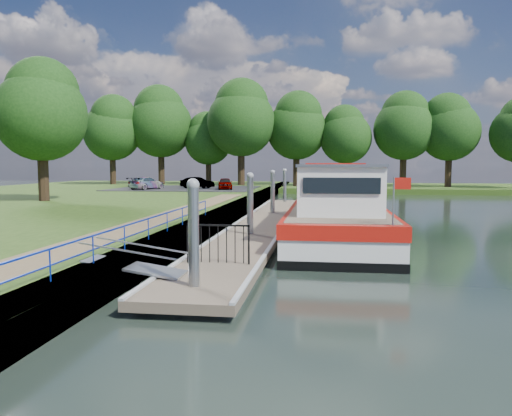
# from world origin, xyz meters

# --- Properties ---
(ground) EXTENTS (160.00, 160.00, 0.00)m
(ground) POSITION_xyz_m (0.00, 0.00, 0.00)
(ground) COLOR black
(ground) RESTS_ON ground
(bank_edge) EXTENTS (1.10, 90.00, 0.78)m
(bank_edge) POSITION_xyz_m (-2.55, 15.00, 0.39)
(bank_edge) COLOR #473D2D
(bank_edge) RESTS_ON ground
(far_bank) EXTENTS (60.00, 18.00, 0.60)m
(far_bank) POSITION_xyz_m (12.00, 52.00, 0.30)
(far_bank) COLOR #264012
(far_bank) RESTS_ON ground
(footpath) EXTENTS (1.60, 40.00, 0.05)m
(footpath) POSITION_xyz_m (-4.40, 8.00, 0.80)
(footpath) COLOR brown
(footpath) RESTS_ON riverbank
(carpark) EXTENTS (14.00, 12.00, 0.06)m
(carpark) POSITION_xyz_m (-11.00, 38.00, 0.81)
(carpark) COLOR black
(carpark) RESTS_ON riverbank
(blue_fence) EXTENTS (0.04, 18.04, 0.72)m
(blue_fence) POSITION_xyz_m (-2.75, 3.00, 1.31)
(blue_fence) COLOR #0C2DBF
(blue_fence) RESTS_ON riverbank
(pontoon) EXTENTS (2.50, 30.00, 0.56)m
(pontoon) POSITION_xyz_m (0.00, 13.00, 0.18)
(pontoon) COLOR brown
(pontoon) RESTS_ON ground
(mooring_piles) EXTENTS (0.30, 27.30, 3.55)m
(mooring_piles) POSITION_xyz_m (0.00, 13.00, 1.28)
(mooring_piles) COLOR gray
(mooring_piles) RESTS_ON ground
(gangway) EXTENTS (2.58, 1.00, 0.92)m
(gangway) POSITION_xyz_m (-1.85, 0.50, 0.63)
(gangway) COLOR #A5A8AD
(gangway) RESTS_ON ground
(gate_panel) EXTENTS (1.85, 0.05, 1.15)m
(gate_panel) POSITION_xyz_m (-0.00, 2.20, 1.15)
(gate_panel) COLOR black
(gate_panel) RESTS_ON ground
(barge) EXTENTS (4.36, 21.15, 4.78)m
(barge) POSITION_xyz_m (3.60, 13.76, 1.09)
(barge) COLOR black
(barge) RESTS_ON ground
(horizon_trees) EXTENTS (54.38, 10.03, 12.87)m
(horizon_trees) POSITION_xyz_m (-1.61, 48.68, 7.95)
(horizon_trees) COLOR #332316
(horizon_trees) RESTS_ON ground
(bank_tree_a) EXTENTS (6.12, 6.12, 9.72)m
(bank_tree_a) POSITION_xyz_m (-15.99, 20.08, 7.02)
(bank_tree_a) COLOR #332316
(bank_tree_a) RESTS_ON riverbank
(car_a) EXTENTS (2.00, 3.53, 1.13)m
(car_a) POSITION_xyz_m (-6.55, 35.83, 1.40)
(car_a) COLOR #999999
(car_a) RESTS_ON carpark
(car_b) EXTENTS (3.58, 1.88, 1.12)m
(car_b) POSITION_xyz_m (-9.80, 37.67, 1.40)
(car_b) COLOR #999999
(car_b) RESTS_ON carpark
(car_c) EXTENTS (2.97, 4.45, 1.20)m
(car_c) POSITION_xyz_m (-14.21, 35.01, 1.43)
(car_c) COLOR #999999
(car_c) RESTS_ON carpark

